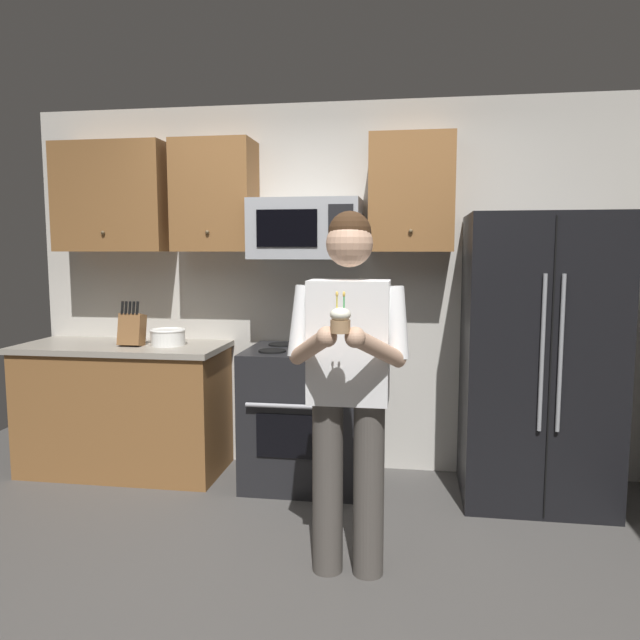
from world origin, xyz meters
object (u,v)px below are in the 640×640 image
refrigerator (537,359)px  cupcake (340,320)px  oven_range (303,416)px  bowl_large_white (168,337)px  microwave (306,229)px  knife_block (132,329)px  person (348,374)px

refrigerator → cupcake: size_ratio=10.35×
oven_range → bowl_large_white: 1.09m
microwave → bowl_large_white: bearing=-174.2°
refrigerator → knife_block: 2.71m
cupcake → bowl_large_white: bearing=133.1°
oven_range → refrigerator: refrigerator is taller
microwave → knife_block: bearing=-172.9°
microwave → cupcake: (0.43, -1.58, -0.43)m
bowl_large_white → oven_range: bearing=-1.3°
microwave → person: microwave is taller
refrigerator → microwave: bearing=174.0°
microwave → knife_block: microwave is taller
oven_range → microwave: size_ratio=1.26×
microwave → cupcake: 1.70m
bowl_large_white → cupcake: bearing=-46.9°
oven_range → microwave: microwave is taller
oven_range → person: bearing=-69.4°
knife_block → bowl_large_white: 0.25m
oven_range → microwave: 1.26m
microwave → bowl_large_white: 1.22m
bowl_large_white → microwave: bearing=5.8°
oven_range → person: (0.43, -1.14, 0.53)m
bowl_large_white → cupcake: cupcake is taller
knife_block → bowl_large_white: (0.24, 0.05, -0.06)m
knife_block → person: person is taller
microwave → bowl_large_white: microwave is taller
oven_range → knife_block: (-1.20, -0.03, 0.57)m
knife_block → cupcake: bearing=-41.4°
bowl_large_white → person: (1.39, -1.16, 0.02)m
bowl_large_white → cupcake: size_ratio=1.41×
person → microwave: bearing=108.8°
knife_block → person: size_ratio=0.18×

